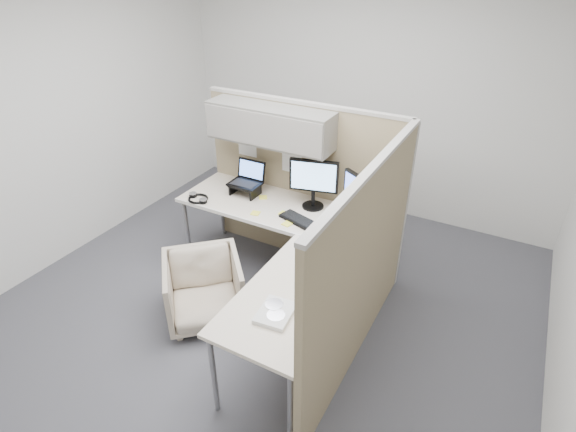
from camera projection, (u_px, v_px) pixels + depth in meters
The scene contains 20 objects.
ground at pixel (265, 307), 4.04m from camera, with size 4.50×4.50×0.00m, color #44434A.
partition_back at pixel (288, 157), 4.20m from camera, with size 2.00×0.36×1.63m.
partition_right at pixel (365, 267), 3.21m from camera, with size 0.07×2.03×1.63m.
desk at pixel (283, 240), 3.74m from camera, with size 2.00×1.98×0.73m.
office_chair at pixel (204, 287), 3.79m from camera, with size 0.63×0.59×0.64m, color #C3B79B.
monitor_left at pixel (314, 180), 4.00m from camera, with size 0.43×0.20×0.47m.
monitor_right at pixel (361, 199), 3.69m from camera, with size 0.39×0.26×0.47m.
laptop_station at pixel (246, 182), 4.31m from camera, with size 0.30×0.26×0.31m.
keyboard at pixel (302, 222), 3.89m from camera, with size 0.43×0.14×0.02m, color black.
mouse at pixel (335, 234), 3.71m from camera, with size 0.11×0.07×0.04m, color black.
travel_mug at pixel (339, 208), 3.97m from camera, with size 0.07×0.07×0.15m.
soda_can_green at pixel (360, 242), 3.53m from camera, with size 0.07×0.07×0.12m, color black.
soda_can_silver at pixel (349, 223), 3.78m from camera, with size 0.07×0.07×0.12m, color #1E3FA5.
sticky_note_d at pixel (284, 213), 4.03m from camera, with size 0.08×0.08×0.01m, color #F6EE40.
sticky_note_b at pixel (287, 224), 3.87m from camera, with size 0.08×0.08×0.01m, color #F6EE40.
sticky_note_c at pixel (263, 197), 4.29m from camera, with size 0.08×0.08×0.01m, color #F6EE40.
sticky_note_a at pixel (255, 213), 4.03m from camera, with size 0.08×0.08×0.01m, color #F6EE40.
headphones at pixel (198, 198), 4.25m from camera, with size 0.24×0.24×0.03m.
paper_stack at pixel (276, 313), 2.90m from camera, with size 0.24×0.29×0.03m.
desk_clock at pixel (314, 273), 3.22m from camera, with size 0.07×0.09×0.08m.
Camera 1 is at (1.66, -2.59, 2.76)m, focal length 28.00 mm.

